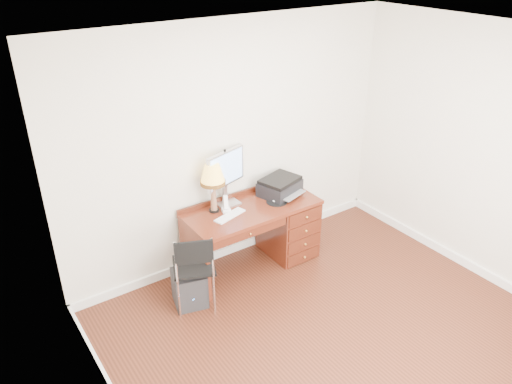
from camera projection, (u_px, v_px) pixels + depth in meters
ground at (335, 335)px, 4.74m from camera, size 4.00×4.00×0.00m
room_shell at (294, 296)px, 5.18m from camera, size 4.00×4.00×4.00m
desk at (275, 225)px, 5.74m from camera, size 1.50×0.67×0.75m
monitor at (226, 171)px, 5.32m from camera, size 0.53×0.25×0.62m
keyboard at (230, 216)px, 5.24m from camera, size 0.39×0.20×0.01m
mouse_pad at (277, 201)px, 5.52m from camera, size 0.23×0.23×0.05m
printer at (280, 186)px, 5.65m from camera, size 0.52×0.46×0.20m
leg_lamp at (213, 177)px, 5.16m from camera, size 0.27×0.27×0.55m
phone at (226, 207)px, 5.31m from camera, size 0.11×0.11×0.19m
pen_cup at (267, 190)px, 5.67m from camera, size 0.09×0.09×0.11m
chair at (197, 263)px, 4.88m from camera, size 0.53×0.54×0.86m
equipment_box at (190, 288)px, 5.08m from camera, size 0.39×0.39×0.37m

